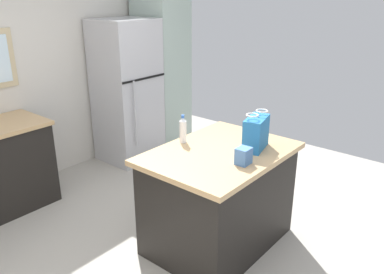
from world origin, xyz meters
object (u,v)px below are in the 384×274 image
shopping_bag (256,133)px  small_box (244,156)px  bottle (183,130)px  tall_cabinet (162,66)px  refrigerator (127,92)px  kitchen_island (219,198)px

shopping_bag → small_box: bearing=-164.1°
bottle → small_box: bearing=-94.2°
tall_cabinet → shopping_bag: bearing=-118.5°
refrigerator → bottle: 1.88m
refrigerator → shopping_bag: bearing=-104.1°
kitchen_island → bottle: size_ratio=5.08×
kitchen_island → bottle: bearing=97.1°
shopping_bag → bottle: size_ratio=1.31×
bottle → kitchen_island: bearing=-82.9°
small_box → kitchen_island: bearing=71.9°
refrigerator → small_box: bearing=-110.9°
shopping_bag → small_box: 0.35m
tall_cabinet → shopping_bag: 2.54m
refrigerator → bottle: size_ratio=7.25×
kitchen_island → shopping_bag: bearing=-39.5°
refrigerator → tall_cabinet: (0.65, 0.00, 0.23)m
refrigerator → kitchen_island: bearing=-111.3°
refrigerator → small_box: refrigerator is taller
shopping_bag → bottle: (-0.28, 0.56, -0.03)m
kitchen_island → refrigerator: (0.80, 2.04, 0.45)m
refrigerator → shopping_bag: 2.30m
refrigerator → shopping_bag: refrigerator is taller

